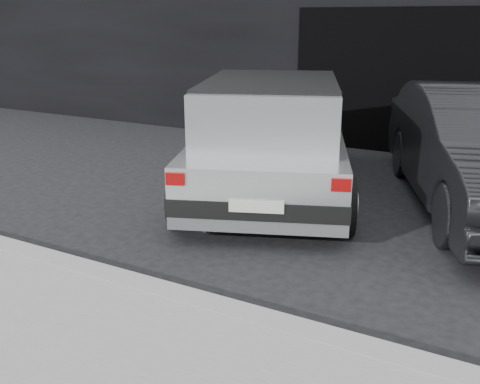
% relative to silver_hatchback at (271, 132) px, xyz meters
% --- Properties ---
extents(ground, '(80.00, 80.00, 0.00)m').
position_rel_silver_hatchback_xyz_m(ground, '(0.02, -0.67, -0.89)').
color(ground, black).
rests_on(ground, ground).
extents(building_facade, '(34.00, 4.00, 5.00)m').
position_rel_silver_hatchback_xyz_m(building_facade, '(1.02, 5.33, 1.61)').
color(building_facade, black).
rests_on(building_facade, ground).
extents(garage_opening, '(4.00, 0.10, 2.60)m').
position_rel_silver_hatchback_xyz_m(garage_opening, '(1.02, 3.32, 0.41)').
color(garage_opening, black).
rests_on(garage_opening, ground).
extents(curb, '(18.00, 0.25, 0.12)m').
position_rel_silver_hatchback_xyz_m(curb, '(1.02, -3.27, -0.83)').
color(curb, gray).
rests_on(curb, ground).
extents(silver_hatchback, '(3.44, 4.83, 1.63)m').
position_rel_silver_hatchback_xyz_m(silver_hatchback, '(0.00, 0.00, 0.00)').
color(silver_hatchback, silver).
rests_on(silver_hatchback, ground).
extents(cat_siamese, '(0.47, 0.86, 0.31)m').
position_rel_silver_hatchback_xyz_m(cat_siamese, '(-0.05, -1.60, -0.75)').
color(cat_siamese, beige).
rests_on(cat_siamese, ground).
extents(cat_white, '(0.73, 0.36, 0.34)m').
position_rel_silver_hatchback_xyz_m(cat_white, '(-0.02, -1.58, -0.72)').
color(cat_white, white).
rests_on(cat_white, ground).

